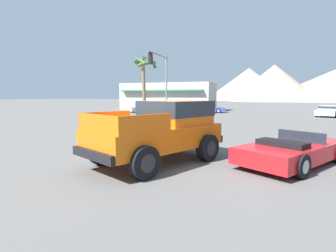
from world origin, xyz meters
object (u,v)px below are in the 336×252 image
at_px(red_convertible_car, 293,151).
at_px(orange_pickup_truck, 163,128).
at_px(parked_car_white, 328,111).
at_px(parked_car_blue, 207,108).
at_px(palm_tree_tall, 145,69).
at_px(parked_car_silver, 145,108).
at_px(traffic_light_main, 160,73).

bearing_deg(red_convertible_car, orange_pickup_truck, -133.95).
xyz_separation_m(parked_car_white, parked_car_blue, (-13.45, 1.99, 0.00)).
distance_m(parked_car_white, palm_tree_tall, 19.99).
xyz_separation_m(parked_car_blue, palm_tree_tall, (-5.03, -8.20, 4.44)).
relative_size(parked_car_blue, palm_tree_tall, 0.71).
height_order(parked_car_white, palm_tree_tall, palm_tree_tall).
distance_m(parked_car_white, parked_car_silver, 21.64).
bearing_deg(palm_tree_tall, parked_car_white, 18.58).
bearing_deg(orange_pickup_truck, red_convertible_car, 39.53).
bearing_deg(parked_car_white, parked_car_silver, -161.49).
distance_m(parked_car_silver, parked_car_blue, 8.42).
bearing_deg(parked_car_silver, red_convertible_car, -15.39).
relative_size(parked_car_white, palm_tree_tall, 0.68).
bearing_deg(orange_pickup_truck, parked_car_silver, 140.96).
bearing_deg(red_convertible_car, traffic_light_main, 158.67).
height_order(red_convertible_car, traffic_light_main, traffic_light_main).
bearing_deg(palm_tree_tall, orange_pickup_truck, -61.54).
bearing_deg(palm_tree_tall, traffic_light_main, -50.54).
height_order(parked_car_silver, parked_car_blue, parked_car_blue).
bearing_deg(palm_tree_tall, red_convertible_car, -50.68).
height_order(orange_pickup_truck, parked_car_silver, orange_pickup_truck).
relative_size(parked_car_blue, traffic_light_main, 0.80).
bearing_deg(traffic_light_main, palm_tree_tall, -140.54).
relative_size(red_convertible_car, parked_car_blue, 0.97).
xyz_separation_m(orange_pickup_truck, parked_car_blue, (-4.64, 26.03, -0.53)).
distance_m(parked_car_blue, traffic_light_main, 13.37).
distance_m(red_convertible_car, parked_car_blue, 26.30).
distance_m(traffic_light_main, palm_tree_tall, 6.09).
xyz_separation_m(red_convertible_car, parked_car_white, (4.85, 22.86, 0.17)).
relative_size(red_convertible_car, traffic_light_main, 0.78).
distance_m(orange_pickup_truck, red_convertible_car, 4.20).
xyz_separation_m(red_convertible_car, parked_car_blue, (-8.60, 24.85, 0.17)).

